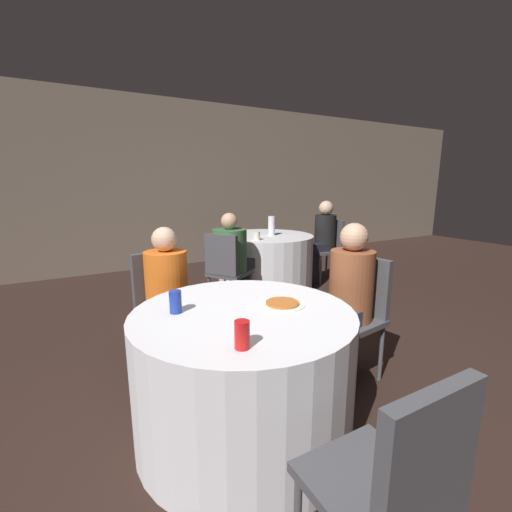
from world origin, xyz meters
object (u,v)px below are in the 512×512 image
chair_near_south (397,481)px  soda_can_red (242,335)px  person_floral_shirt (343,306)px  soda_can_blue (175,302)px  person_orange_shirt (172,302)px  bottle_far (271,226)px  chair_far_east (330,244)px  table_far (265,262)px  person_green_jacket (233,260)px  chair_far_southwest (226,266)px  chair_near_east (358,306)px  person_black_shirt (320,242)px  chair_near_north (162,298)px  pizza_plate_near (282,304)px  table_near (244,373)px

chair_near_south → soda_can_red: 0.72m
person_floral_shirt → soda_can_blue: person_floral_shirt is taller
chair_near_south → person_orange_shirt: bearing=95.2°
person_orange_shirt → bottle_far: 2.30m
person_floral_shirt → person_orange_shirt: (-1.01, 0.72, -0.02)m
chair_far_east → person_orange_shirt: person_orange_shirt is taller
table_far → soda_can_red: bearing=-122.7°
soda_can_blue → person_orange_shirt: bearing=76.5°
person_green_jacket → soda_can_blue: bearing=-68.9°
chair_far_southwest → person_floral_shirt: size_ratio=0.78×
person_orange_shirt → soda_can_blue: bearing=65.4°
person_orange_shirt → soda_can_red: 1.24m
chair_near_south → chair_far_southwest: (0.68, 2.76, 0.00)m
chair_near_east → bottle_far: size_ratio=3.52×
table_far → chair_far_east: size_ratio=1.41×
table_far → soda_can_blue: 2.90m
chair_far_southwest → person_black_shirt: bearing=71.7°
person_floral_shirt → soda_can_blue: (-1.17, 0.04, 0.22)m
person_orange_shirt → soda_can_blue: size_ratio=9.15×
chair_far_southwest → soda_can_red: 2.30m
chair_near_east → chair_far_east: size_ratio=1.00×
chair_near_east → chair_far_southwest: bearing=4.3°
table_far → person_black_shirt: bearing=-5.5°
person_floral_shirt → soda_can_red: bearing=107.5°
person_green_jacket → chair_far_southwest: bearing=-90.0°
chair_near_south → person_floral_shirt: person_floral_shirt is taller
soda_can_blue → bottle_far: bearing=47.8°
person_floral_shirt → soda_can_red: (-1.05, -0.49, 0.22)m
person_floral_shirt → chair_far_east: bearing=-47.0°
person_floral_shirt → bottle_far: bearing=-26.8°
soda_can_red → soda_can_blue: same height
chair_near_north → person_green_jacket: 1.30m
person_floral_shirt → pizza_plate_near: person_floral_shirt is taller
chair_far_east → bottle_far: size_ratio=3.52×
pizza_plate_near → soda_can_blue: soda_can_blue is taller
person_green_jacket → pizza_plate_near: bearing=-51.7°
person_orange_shirt → chair_near_east: bearing=138.2°
chair_near_east → bottle_far: bottle_far is taller
chair_near_north → soda_can_red: 1.41m
chair_near_south → chair_near_north: (-0.19, 2.03, 0.00)m
table_far → bottle_far: 0.51m
chair_near_east → person_green_jacket: bearing=-0.6°
bottle_far → soda_can_red: bearing=-124.1°
chair_far_east → bottle_far: 1.04m
person_black_shirt → person_orange_shirt: bearing=124.2°
pizza_plate_near → soda_can_blue: 0.60m
table_near → soda_can_red: size_ratio=10.03×
chair_far_east → chair_far_southwest: bearing=110.1°
person_floral_shirt → soda_can_red: person_floral_shirt is taller
chair_far_east → bottle_far: bottle_far is taller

